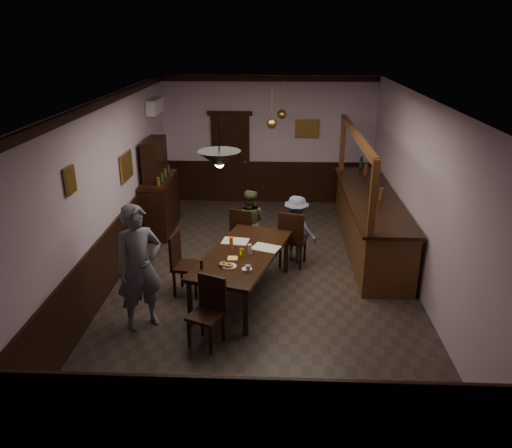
# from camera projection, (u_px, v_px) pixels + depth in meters

# --- Properties ---
(room) EXTENTS (5.01, 8.01, 3.01)m
(room) POSITION_uv_depth(u_px,v_px,m) (263.00, 193.00, 8.07)
(room) COLOR #2D2621
(room) RESTS_ON ground
(dining_table) EXTENTS (1.59, 2.39, 0.75)m
(dining_table) POSITION_uv_depth(u_px,v_px,m) (243.00, 256.00, 7.73)
(dining_table) COLOR black
(dining_table) RESTS_ON ground
(chair_far_left) EXTENTS (0.57, 0.57, 1.00)m
(chair_far_left) POSITION_uv_depth(u_px,v_px,m) (243.00, 232.00, 9.03)
(chair_far_left) COLOR black
(chair_far_left) RESTS_ON ground
(chair_far_right) EXTENTS (0.55, 0.55, 1.05)m
(chair_far_right) POSITION_uv_depth(u_px,v_px,m) (292.00, 237.00, 8.74)
(chair_far_right) COLOR black
(chair_far_right) RESTS_ON ground
(chair_near) EXTENTS (0.54, 0.54, 0.95)m
(chair_near) POSITION_uv_depth(u_px,v_px,m) (209.00, 308.00, 6.62)
(chair_near) COLOR black
(chair_near) RESTS_ON ground
(chair_side) EXTENTS (0.50, 0.50, 1.01)m
(chair_side) POSITION_uv_depth(u_px,v_px,m) (183.00, 261.00, 7.87)
(chair_side) COLOR black
(chair_side) RESTS_ON ground
(person_standing) EXTENTS (0.79, 0.73, 1.82)m
(person_standing) POSITION_uv_depth(u_px,v_px,m) (139.00, 268.00, 6.86)
(person_standing) COLOR slate
(person_standing) RESTS_ON ground
(person_seated_left) EXTENTS (0.63, 0.51, 1.25)m
(person_seated_left) POSITION_uv_depth(u_px,v_px,m) (249.00, 222.00, 9.25)
(person_seated_left) COLOR #45472A
(person_seated_left) RESTS_ON ground
(person_seated_right) EXTENTS (0.92, 0.77, 1.23)m
(person_seated_right) POSITION_uv_depth(u_px,v_px,m) (296.00, 229.00, 8.98)
(person_seated_right) COLOR slate
(person_seated_right) RESTS_ON ground
(newspaper_left) EXTENTS (0.46, 0.36, 0.01)m
(newspaper_left) POSITION_uv_depth(u_px,v_px,m) (235.00, 241.00, 8.11)
(newspaper_left) COLOR silver
(newspaper_left) RESTS_ON dining_table
(newspaper_right) EXTENTS (0.50, 0.44, 0.01)m
(newspaper_right) POSITION_uv_depth(u_px,v_px,m) (266.00, 248.00, 7.86)
(newspaper_right) COLOR silver
(newspaper_right) RESTS_ON dining_table
(napkin) EXTENTS (0.19, 0.19, 0.00)m
(napkin) POSITION_uv_depth(u_px,v_px,m) (233.00, 258.00, 7.52)
(napkin) COLOR #FEF25D
(napkin) RESTS_ON dining_table
(saucer) EXTENTS (0.15, 0.15, 0.01)m
(saucer) POSITION_uv_depth(u_px,v_px,m) (247.00, 269.00, 7.16)
(saucer) COLOR white
(saucer) RESTS_ON dining_table
(coffee_cup) EXTENTS (0.10, 0.10, 0.07)m
(coffee_cup) POSITION_uv_depth(u_px,v_px,m) (248.00, 268.00, 7.11)
(coffee_cup) COLOR white
(coffee_cup) RESTS_ON saucer
(pastry_plate) EXTENTS (0.22, 0.22, 0.01)m
(pastry_plate) POSITION_uv_depth(u_px,v_px,m) (229.00, 266.00, 7.24)
(pastry_plate) COLOR white
(pastry_plate) RESTS_ON dining_table
(pastry_ring_a) EXTENTS (0.13, 0.13, 0.04)m
(pastry_ring_a) POSITION_uv_depth(u_px,v_px,m) (223.00, 264.00, 7.25)
(pastry_ring_a) COLOR #C68C47
(pastry_ring_a) RESTS_ON pastry_plate
(pastry_ring_b) EXTENTS (0.13, 0.13, 0.04)m
(pastry_ring_b) POSITION_uv_depth(u_px,v_px,m) (229.00, 265.00, 7.21)
(pastry_ring_b) COLOR #C68C47
(pastry_ring_b) RESTS_ON pastry_plate
(soda_can) EXTENTS (0.07, 0.07, 0.12)m
(soda_can) POSITION_uv_depth(u_px,v_px,m) (242.00, 252.00, 7.57)
(soda_can) COLOR yellow
(soda_can) RESTS_ON dining_table
(beer_glass) EXTENTS (0.06, 0.06, 0.20)m
(beer_glass) POSITION_uv_depth(u_px,v_px,m) (231.00, 243.00, 7.79)
(beer_glass) COLOR #BF721E
(beer_glass) RESTS_ON dining_table
(water_glass) EXTENTS (0.06, 0.06, 0.15)m
(water_glass) POSITION_uv_depth(u_px,v_px,m) (250.00, 249.00, 7.65)
(water_glass) COLOR silver
(water_glass) RESTS_ON dining_table
(pepper_mill) EXTENTS (0.04, 0.04, 0.14)m
(pepper_mill) POSITION_uv_depth(u_px,v_px,m) (201.00, 265.00, 7.15)
(pepper_mill) COLOR black
(pepper_mill) RESTS_ON dining_table
(sideboard) EXTENTS (0.52, 1.46, 1.94)m
(sideboard) POSITION_uv_depth(u_px,v_px,m) (159.00, 195.00, 10.28)
(sideboard) COLOR black
(sideboard) RESTS_ON ground
(bar_counter) EXTENTS (0.94, 4.03, 2.26)m
(bar_counter) POSITION_uv_depth(u_px,v_px,m) (370.00, 220.00, 9.48)
(bar_counter) COLOR #4B2D14
(bar_counter) RESTS_ON ground
(door_back) EXTENTS (0.90, 0.06, 2.10)m
(door_back) POSITION_uv_depth(u_px,v_px,m) (231.00, 159.00, 11.94)
(door_back) COLOR black
(door_back) RESTS_ON ground
(ac_unit) EXTENTS (0.20, 0.85, 0.30)m
(ac_unit) POSITION_uv_depth(u_px,v_px,m) (155.00, 106.00, 10.51)
(ac_unit) COLOR white
(ac_unit) RESTS_ON ground
(picture_left_small) EXTENTS (0.04, 0.28, 0.36)m
(picture_left_small) POSITION_uv_depth(u_px,v_px,m) (70.00, 180.00, 6.44)
(picture_left_small) COLOR olive
(picture_left_small) RESTS_ON ground
(picture_left_large) EXTENTS (0.04, 0.62, 0.48)m
(picture_left_large) POSITION_uv_depth(u_px,v_px,m) (126.00, 166.00, 8.84)
(picture_left_large) COLOR olive
(picture_left_large) RESTS_ON ground
(picture_back) EXTENTS (0.55, 0.04, 0.42)m
(picture_back) POSITION_uv_depth(u_px,v_px,m) (307.00, 129.00, 11.61)
(picture_back) COLOR olive
(picture_back) RESTS_ON ground
(pendant_iron) EXTENTS (0.56, 0.56, 0.70)m
(pendant_iron) POSITION_uv_depth(u_px,v_px,m) (219.00, 159.00, 6.39)
(pendant_iron) COLOR black
(pendant_iron) RESTS_ON ground
(pendant_brass_mid) EXTENTS (0.20, 0.20, 0.81)m
(pendant_brass_mid) POSITION_uv_depth(u_px,v_px,m) (272.00, 123.00, 9.46)
(pendant_brass_mid) COLOR #BF8C3F
(pendant_brass_mid) RESTS_ON ground
(pendant_brass_far) EXTENTS (0.20, 0.20, 0.81)m
(pendant_brass_far) POSITION_uv_depth(u_px,v_px,m) (282.00, 114.00, 10.45)
(pendant_brass_far) COLOR #BF8C3F
(pendant_brass_far) RESTS_ON ground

